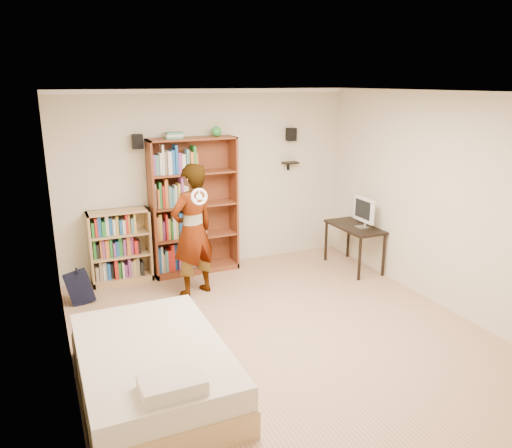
{
  "coord_description": "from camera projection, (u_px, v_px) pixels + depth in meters",
  "views": [
    {
      "loc": [
        -2.35,
        -4.62,
        2.81
      ],
      "look_at": [
        -0.05,
        0.6,
        1.17
      ],
      "focal_mm": 35.0,
      "sensor_mm": 36.0,
      "label": 1
    }
  ],
  "objects": [
    {
      "name": "tall_bookshelf",
      "position": [
        194.0,
        207.0,
        7.39
      ],
      "size": [
        1.28,
        0.37,
        2.03
      ],
      "primitive_type": null,
      "color": "brown",
      "rests_on": "ground"
    },
    {
      "name": "speaker_left",
      "position": [
        138.0,
        142.0,
        6.9
      ],
      "size": [
        0.14,
        0.12,
        0.2
      ],
      "primitive_type": "cube",
      "color": "black",
      "rests_on": "room_shell"
    },
    {
      "name": "imac",
      "position": [
        363.0,
        213.0,
        7.46
      ],
      "size": [
        0.15,
        0.46,
        0.46
      ],
      "primitive_type": null,
      "rotation": [
        0.0,
        0.0,
        0.13
      ],
      "color": "white",
      "rests_on": "computer_desk"
    },
    {
      "name": "navy_bag",
      "position": [
        79.0,
        287.0,
        6.49
      ],
      "size": [
        0.35,
        0.24,
        0.45
      ],
      "primitive_type": null,
      "rotation": [
        0.0,
        0.0,
        0.08
      ],
      "color": "black",
      "rests_on": "ground"
    },
    {
      "name": "low_bookshelf",
      "position": [
        120.0,
        247.0,
        7.11
      ],
      "size": [
        0.85,
        0.32,
        1.06
      ],
      "primitive_type": null,
      "color": "tan",
      "rests_on": "ground"
    },
    {
      "name": "ground",
      "position": [
        281.0,
        334.0,
        5.75
      ],
      "size": [
        4.5,
        5.0,
        0.01
      ],
      "primitive_type": "cube",
      "color": "tan",
      "rests_on": "ground"
    },
    {
      "name": "wall_shelf",
      "position": [
        290.0,
        163.0,
        7.96
      ],
      "size": [
        0.25,
        0.16,
        0.02
      ],
      "primitive_type": "cube",
      "color": "black",
      "rests_on": "room_shell"
    },
    {
      "name": "person",
      "position": [
        193.0,
        231.0,
        6.6
      ],
      "size": [
        0.77,
        0.64,
        1.8
      ],
      "primitive_type": "imported",
      "rotation": [
        0.0,
        0.0,
        3.51
      ],
      "color": "black",
      "rests_on": "ground"
    },
    {
      "name": "room_shell",
      "position": [
        283.0,
        184.0,
        5.26
      ],
      "size": [
        4.52,
        5.02,
        2.71
      ],
      "color": "beige",
      "rests_on": "ground"
    },
    {
      "name": "wii_wheel",
      "position": [
        199.0,
        197.0,
        6.15
      ],
      "size": [
        0.21,
        0.08,
        0.22
      ],
      "primitive_type": "torus",
      "rotation": [
        1.36,
        0.0,
        0.0
      ],
      "color": "white",
      "rests_on": "person"
    },
    {
      "name": "daybed",
      "position": [
        153.0,
        363.0,
        4.62
      ],
      "size": [
        1.3,
        1.99,
        0.59
      ],
      "primitive_type": null,
      "color": "beige",
      "rests_on": "ground"
    },
    {
      "name": "speaker_right",
      "position": [
        291.0,
        134.0,
        7.83
      ],
      "size": [
        0.14,
        0.12,
        0.2
      ],
      "primitive_type": "cube",
      "color": "black",
      "rests_on": "room_shell"
    },
    {
      "name": "crown_molding",
      "position": [
        285.0,
        95.0,
        5.01
      ],
      "size": [
        4.5,
        5.0,
        0.06
      ],
      "color": "white",
      "rests_on": "room_shell"
    },
    {
      "name": "computer_desk",
      "position": [
        354.0,
        247.0,
        7.7
      ],
      "size": [
        0.5,
        1.0,
        0.68
      ],
      "primitive_type": null,
      "color": "black",
      "rests_on": "ground"
    }
  ]
}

